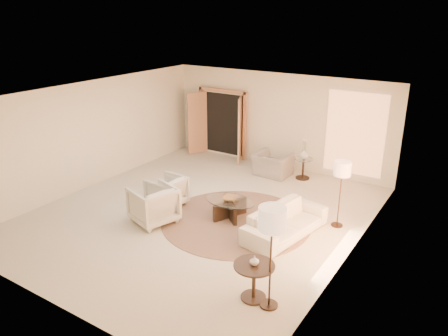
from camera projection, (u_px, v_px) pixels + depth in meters
The scene contains 18 objects.
room at pixel (199, 157), 9.77m from camera, with size 7.04×8.04×2.83m.
windows_right at pixel (353, 191), 8.11m from camera, with size 0.10×6.40×2.40m, color #FFA466, non-canonical shape.
window_back_corner at pixel (355, 134), 11.73m from camera, with size 1.70×0.10×2.40m, color #FFA466, non-canonical shape.
curtains_right at pixel (364, 178), 8.86m from camera, with size 0.06×5.20×2.60m, color beige, non-canonical shape.
french_doors at pixel (221, 124), 13.86m from camera, with size 1.95×0.66×2.16m.
area_rug at pixel (236, 221), 9.90m from camera, with size 3.38×3.38×0.01m, color #452E24.
sofa at pixel (285, 222), 9.20m from camera, with size 2.09×0.82×0.61m, color beige.
armchair_left at pixel (166, 190), 10.55m from camera, with size 0.79×0.74×0.81m, color beige.
armchair_right at pixel (153, 203), 9.72m from camera, with size 0.90×0.84×0.93m, color beige.
accent_chair at pixel (273, 161), 12.45m from camera, with size 1.01×0.65×0.88m, color gray.
coffee_table at pixel (230, 207), 9.97m from camera, with size 1.41×1.41×0.44m.
end_table at pixel (254, 275), 7.13m from camera, with size 0.68×0.68×0.64m.
side_table at pixel (303, 166), 12.24m from camera, with size 0.51×0.51×0.59m.
floor_lamp_near at pixel (342, 172), 9.24m from camera, with size 0.37×0.37×1.51m.
floor_lamp_far at pixel (272, 223), 6.57m from camera, with size 0.43×0.43×1.76m.
bowl at pixel (230, 199), 9.90m from camera, with size 0.34×0.34×0.08m, color brown.
end_vase at pixel (254, 261), 7.03m from camera, with size 0.15×0.15×0.16m, color silver.
side_vase at pixel (304, 154), 12.12m from camera, with size 0.25×0.25×0.26m, color silver.
Camera 1 is at (5.47, -7.47, 4.56)m, focal length 35.00 mm.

